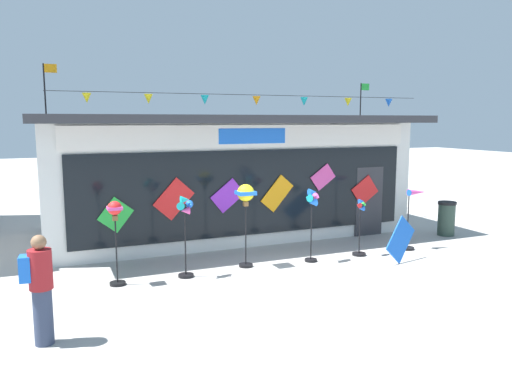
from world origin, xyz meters
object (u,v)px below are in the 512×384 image
object	(u,v)px
wind_spinner_center_left	(246,199)
display_kite_on_ground	(401,239)
wind_spinner_far_left	(115,223)
trash_bin	(446,218)
wind_spinner_center_right	(312,209)
wind_spinner_right	(360,226)
wind_spinner_left	(185,223)
kite_shop_building	(224,173)
person_mid_plaza	(40,287)
wind_spinner_far_right	(413,212)

from	to	relation	value
wind_spinner_center_left	display_kite_on_ground	size ratio (longest dim) A/B	1.89
wind_spinner_far_left	wind_spinner_center_left	distance (m)	2.91
trash_bin	wind_spinner_center_right	bearing A→B (deg)	-169.65
wind_spinner_right	trash_bin	world-z (taller)	wind_spinner_right
wind_spinner_left	wind_spinner_right	bearing A→B (deg)	0.29
kite_shop_building	wind_spinner_right	xyz separation A→B (m)	(2.15, -4.01, -1.02)
wind_spinner_center_left	wind_spinner_right	distance (m)	3.08
wind_spinner_center_left	kite_shop_building	bearing A→B (deg)	77.96
wind_spinner_far_left	display_kite_on_ground	distance (m)	6.53
kite_shop_building	person_mid_plaza	bearing A→B (deg)	-128.79
wind_spinner_center_right	wind_spinner_far_left	bearing A→B (deg)	179.31
wind_spinner_far_right	wind_spinner_right	bearing A→B (deg)	-179.03
wind_spinner_center_right	display_kite_on_ground	bearing A→B (deg)	-22.23
wind_spinner_right	trash_bin	bearing A→B (deg)	13.85
wind_spinner_center_right	wind_spinner_left	bearing A→B (deg)	-179.97
kite_shop_building	wind_spinner_far_right	bearing A→B (deg)	-46.45
person_mid_plaza	wind_spinner_right	bearing A→B (deg)	-67.15
kite_shop_building	person_mid_plaza	distance (m)	8.19
wind_spinner_center_left	trash_bin	bearing A→B (deg)	5.89
kite_shop_building	wind_spinner_left	size ratio (longest dim) A/B	5.98
kite_shop_building	display_kite_on_ground	bearing A→B (deg)	-60.53
wind_spinner_far_right	display_kite_on_ground	world-z (taller)	wind_spinner_far_right
kite_shop_building	trash_bin	xyz separation A→B (m)	(5.76, -3.12, -1.25)
wind_spinner_left	wind_spinner_center_right	world-z (taller)	wind_spinner_left
wind_spinner_right	wind_spinner_far_right	world-z (taller)	wind_spinner_far_right
wind_spinner_left	person_mid_plaza	distance (m)	3.66
wind_spinner_left	person_mid_plaza	xyz separation A→B (m)	(-2.82, -2.31, -0.30)
wind_spinner_right	person_mid_plaza	world-z (taller)	person_mid_plaza
person_mid_plaza	trash_bin	xyz separation A→B (m)	(10.86, 3.22, -0.38)
wind_spinner_far_left	wind_spinner_center_right	xyz separation A→B (m)	(4.48, -0.05, -0.03)
wind_spinner_center_right	trash_bin	size ratio (longest dim) A/B	1.77
wind_spinner_far_left	person_mid_plaza	bearing A→B (deg)	-120.52
wind_spinner_far_left	wind_spinner_center_right	distance (m)	4.48
wind_spinner_center_left	person_mid_plaza	world-z (taller)	wind_spinner_center_left
person_mid_plaza	kite_shop_building	bearing A→B (deg)	-33.78
wind_spinner_left	wind_spinner_center_left	bearing A→B (deg)	9.06
wind_spinner_far_right	display_kite_on_ground	xyz separation A→B (m)	(-1.06, -0.85, -0.45)
person_mid_plaza	trash_bin	world-z (taller)	person_mid_plaza
wind_spinner_right	wind_spinner_far_right	size ratio (longest dim) A/B	0.91
kite_shop_building	wind_spinner_far_left	distance (m)	5.46
wind_spinner_left	wind_spinner_right	world-z (taller)	wind_spinner_left
trash_bin	display_kite_on_ground	world-z (taller)	display_kite_on_ground
person_mid_plaza	display_kite_on_ground	world-z (taller)	person_mid_plaza
wind_spinner_center_right	wind_spinner_far_right	xyz separation A→B (m)	(3.01, 0.05, -0.27)
wind_spinner_far_left	wind_spinner_right	bearing A→B (deg)	-0.33
wind_spinner_right	display_kite_on_ground	bearing A→B (deg)	-54.75
wind_spinner_center_left	trash_bin	world-z (taller)	wind_spinner_center_left
wind_spinner_far_left	kite_shop_building	bearing A→B (deg)	47.05
trash_bin	wind_spinner_far_left	bearing A→B (deg)	-174.83
wind_spinner_far_right	person_mid_plaza	world-z (taller)	person_mid_plaza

